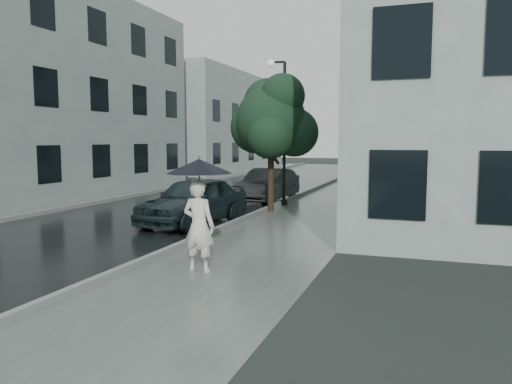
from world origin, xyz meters
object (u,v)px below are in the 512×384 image
at_px(lamp_post, 281,123).
at_px(car_near, 193,200).
at_px(car_far, 268,185).
at_px(pedestrian, 199,226).
at_px(street_tree, 272,120).

bearing_deg(lamp_post, car_near, -105.46).
relative_size(lamp_post, car_far, 1.37).
bearing_deg(car_near, pedestrian, -52.73).
height_order(pedestrian, lamp_post, lamp_post).
bearing_deg(car_near, lamp_post, 86.44).
relative_size(pedestrian, lamp_post, 0.32).
xyz_separation_m(pedestrian, lamp_post, (-1.35, 10.19, 2.31)).
xyz_separation_m(street_tree, car_far, (-0.99, 2.64, -2.56)).
bearing_deg(car_far, pedestrian, -75.07).
height_order(pedestrian, street_tree, street_tree).
relative_size(street_tree, car_near, 1.15).
xyz_separation_m(pedestrian, car_far, (-2.18, 11.13, -0.22)).
relative_size(car_near, car_far, 1.02).
xyz_separation_m(pedestrian, street_tree, (-1.19, 8.49, 2.34)).
relative_size(street_tree, lamp_post, 0.86).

